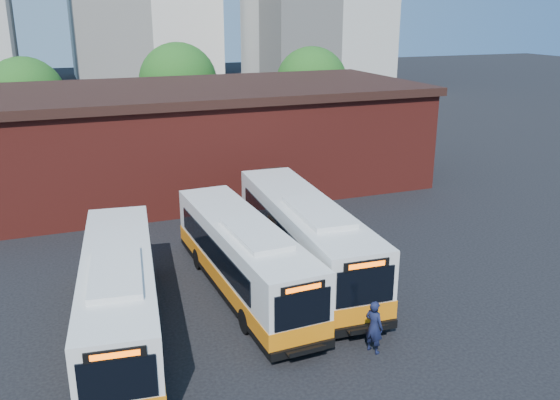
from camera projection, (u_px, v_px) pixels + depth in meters
name	position (u px, v px, depth m)	size (l,w,h in m)	color
ground	(328.00, 337.00, 20.68)	(220.00, 220.00, 0.00)	black
bus_west	(120.00, 299.00, 20.30)	(3.67, 11.64, 3.13)	silver
bus_midwest	(244.00, 260.00, 23.59)	(2.85, 11.40, 3.08)	silver
bus_mideast	(305.00, 239.00, 25.37)	(3.15, 12.35, 3.33)	silver
transit_worker	(374.00, 327.00, 19.51)	(0.68, 0.44, 1.86)	#121735
depot_building	(194.00, 136.00, 37.46)	(28.60, 12.60, 6.40)	maroon
tree_west	(25.00, 97.00, 44.29)	(6.00, 6.00, 7.65)	#382314
tree_mid	(178.00, 82.00, 50.02)	(6.56, 6.56, 8.36)	#382314
tree_east	(312.00, 83.00, 51.18)	(6.24, 6.24, 7.96)	#382314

